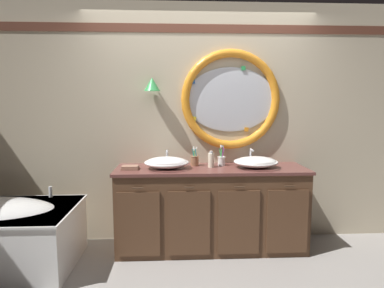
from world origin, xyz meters
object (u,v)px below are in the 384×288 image
object	(u,v)px
toothbrush_holder_left	(195,160)
soap_dispenser	(211,160)
toothbrush_holder_right	(221,160)
sink_basin_right	(256,162)
sink_basin_left	(167,163)
folded_hand_towel	(130,168)

from	to	relation	value
toothbrush_holder_left	soap_dispenser	xyz separation A→B (m)	(0.17, -0.09, 0.02)
toothbrush_holder_right	soap_dispenser	size ratio (longest dim) A/B	1.27
sink_basin_right	toothbrush_holder_right	world-z (taller)	toothbrush_holder_right
sink_basin_right	soap_dispenser	size ratio (longest dim) A/B	2.57
toothbrush_holder_left	soap_dispenser	distance (m)	0.19
toothbrush_holder_left	sink_basin_right	bearing A→B (deg)	-12.53
toothbrush_holder_left	sink_basin_left	bearing A→B (deg)	-154.68
toothbrush_holder_left	soap_dispenser	size ratio (longest dim) A/B	1.17
soap_dispenser	toothbrush_holder_right	bearing A→B (deg)	36.94
sink_basin_left	sink_basin_right	distance (m)	0.92
sink_basin_left	folded_hand_towel	size ratio (longest dim) A/B	2.61
sink_basin_left	soap_dispenser	world-z (taller)	soap_dispenser
sink_basin_right	toothbrush_holder_left	bearing A→B (deg)	167.47
soap_dispenser	folded_hand_towel	bearing A→B (deg)	-175.00
sink_basin_right	toothbrush_holder_right	size ratio (longest dim) A/B	2.02
sink_basin_left	toothbrush_holder_right	size ratio (longest dim) A/B	2.02
toothbrush_holder_left	soap_dispenser	bearing A→B (deg)	-29.28
sink_basin_left	toothbrush_holder_right	bearing A→B (deg)	13.13
toothbrush_holder_left	toothbrush_holder_right	distance (m)	0.29
sink_basin_left	soap_dispenser	bearing A→B (deg)	5.59
toothbrush_holder_right	folded_hand_towel	xyz separation A→B (m)	(-0.95, -0.16, -0.04)
soap_dispenser	folded_hand_towel	size ratio (longest dim) A/B	1.02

